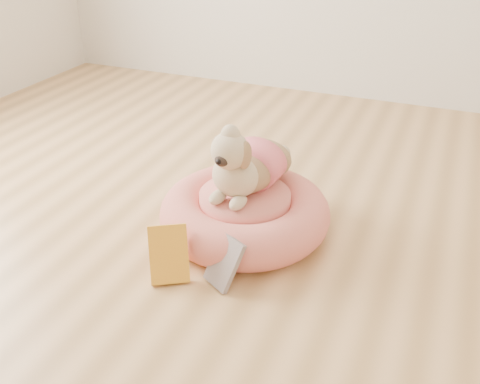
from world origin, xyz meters
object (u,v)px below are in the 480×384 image
at_px(dog, 246,152).
at_px(book_yellow, 169,254).
at_px(book_white, 224,262).
at_px(pet_bed, 245,213).

relative_size(dog, book_yellow, 2.13).
bearing_deg(book_white, book_yellow, -136.24).
relative_size(pet_bed, dog, 1.55).
relative_size(book_yellow, book_white, 1.12).
bearing_deg(pet_bed, dog, 104.02).
xyz_separation_m(pet_bed, book_white, (0.06, -0.33, 0.00)).
height_order(pet_bed, book_yellow, book_yellow).
bearing_deg(dog, book_yellow, -100.84).
bearing_deg(book_white, dog, 130.04).
bearing_deg(dog, pet_bed, -69.93).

